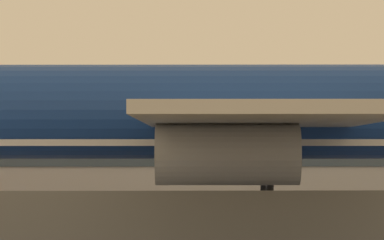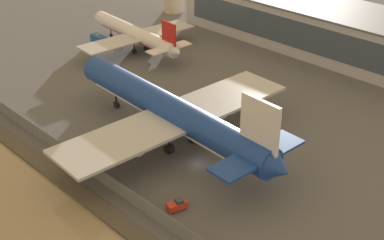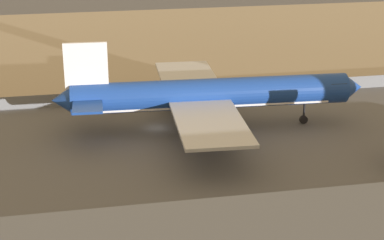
# 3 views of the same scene
# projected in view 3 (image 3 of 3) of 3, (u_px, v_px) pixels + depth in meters

# --- Properties ---
(ground_plane) EXTENTS (500.00, 500.00, 0.00)m
(ground_plane) POSITION_uv_depth(u_px,v_px,m) (156.00, 128.00, 120.69)
(ground_plane) COLOR #565659
(waterfront_lagoon) EXTENTS (320.00, 98.00, 0.01)m
(waterfront_lagoon) POSITION_uv_depth(u_px,v_px,m) (122.00, 42.00, 186.04)
(waterfront_lagoon) COLOR #937F60
(waterfront_lagoon) RESTS_ON ground
(shoreline_seawall) EXTENTS (320.00, 3.00, 0.50)m
(shoreline_seawall) POSITION_uv_depth(u_px,v_px,m) (143.00, 94.00, 139.47)
(shoreline_seawall) COLOR #474238
(shoreline_seawall) RESTS_ON ground
(perimeter_fence) EXTENTS (280.00, 0.10, 2.79)m
(perimeter_fence) POSITION_uv_depth(u_px,v_px,m) (146.00, 95.00, 134.93)
(perimeter_fence) COLOR slate
(perimeter_fence) RESTS_ON ground
(cargo_jet_blue) EXTENTS (58.26, 49.80, 17.36)m
(cargo_jet_blue) POSITION_uv_depth(u_px,v_px,m) (207.00, 95.00, 118.27)
(cargo_jet_blue) COLOR #193D93
(cargo_jet_blue) RESTS_ON ground
(baggage_tug) EXTENTS (2.36, 3.50, 1.80)m
(baggage_tug) POSITION_uv_depth(u_px,v_px,m) (116.00, 106.00, 129.93)
(baggage_tug) COLOR red
(baggage_tug) RESTS_ON ground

